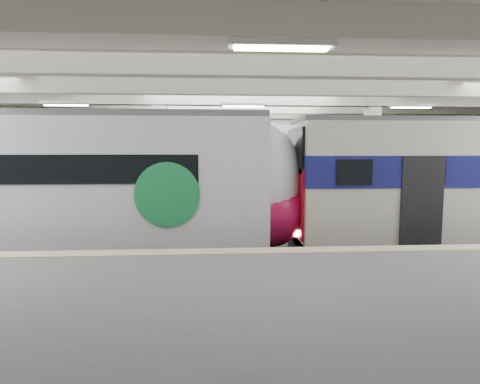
{
  "coord_description": "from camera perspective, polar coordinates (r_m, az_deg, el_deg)",
  "views": [
    {
      "loc": [
        -1.0,
        -12.09,
        3.39
      ],
      "look_at": [
        -0.17,
        1.0,
        2.0
      ],
      "focal_mm": 30.0,
      "sensor_mm": 36.0,
      "label": 1
    }
  ],
  "objects": [
    {
      "name": "far_train",
      "position": [
        17.76,
        -10.89,
        2.66
      ],
      "size": [
        14.58,
        3.63,
        4.6
      ],
      "rotation": [
        0.0,
        0.0,
        0.05
      ],
      "color": "silver",
      "rests_on": "ground"
    },
    {
      "name": "modern_emu",
      "position": [
        12.66,
        -19.9,
        0.29
      ],
      "size": [
        13.87,
        2.86,
        4.47
      ],
      "color": "silver",
      "rests_on": "ground"
    },
    {
      "name": "station_hall",
      "position": [
        10.4,
        1.94,
        5.25
      ],
      "size": [
        36.0,
        24.0,
        5.75
      ],
      "color": "black",
      "rests_on": "ground"
    }
  ]
}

